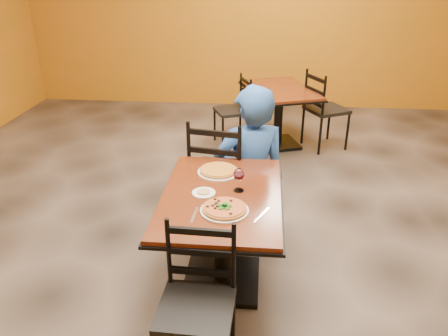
# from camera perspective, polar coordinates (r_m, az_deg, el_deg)

# --- Properties ---
(floor) EXTENTS (7.00, 8.00, 0.01)m
(floor) POSITION_cam_1_polar(r_m,az_deg,el_deg) (3.84, 0.44, -9.60)
(floor) COLOR black
(floor) RESTS_ON ground
(wall_back) EXTENTS (7.00, 0.01, 3.00)m
(wall_back) POSITION_cam_1_polar(r_m,az_deg,el_deg) (7.18, 3.37, 19.65)
(wall_back) COLOR #BC6514
(wall_back) RESTS_ON ground
(table_main) EXTENTS (0.83, 1.23, 0.75)m
(table_main) POSITION_cam_1_polar(r_m,az_deg,el_deg) (3.12, -0.31, -6.44)
(table_main) COLOR #5C240E
(table_main) RESTS_ON floor
(table_second) EXTENTS (1.08, 1.31, 0.75)m
(table_second) POSITION_cam_1_polar(r_m,az_deg,el_deg) (5.66, 7.08, 8.15)
(table_second) COLOR #5C240E
(table_second) RESTS_ON floor
(chair_main_near) EXTENTS (0.42, 0.42, 0.91)m
(chair_main_near) POSITION_cam_1_polar(r_m,az_deg,el_deg) (2.56, -3.61, -17.67)
(chair_main_near) COLOR black
(chair_main_near) RESTS_ON floor
(chair_main_far) EXTENTS (0.54, 0.54, 1.03)m
(chair_main_far) POSITION_cam_1_polar(r_m,az_deg,el_deg) (3.86, -0.43, -0.54)
(chair_main_far) COLOR black
(chair_main_far) RESTS_ON floor
(chair_second_left) EXTENTS (0.52, 0.52, 0.87)m
(chair_second_left) POSITION_cam_1_polar(r_m,az_deg,el_deg) (5.70, 1.03, 7.28)
(chair_second_left) COLOR black
(chair_second_left) RESTS_ON floor
(chair_second_right) EXTENTS (0.60, 0.60, 0.98)m
(chair_second_right) POSITION_cam_1_polar(r_m,az_deg,el_deg) (5.72, 13.01, 7.26)
(chair_second_right) COLOR black
(chair_second_right) RESTS_ON floor
(diner) EXTENTS (0.73, 0.58, 1.30)m
(diner) POSITION_cam_1_polar(r_m,az_deg,el_deg) (3.77, 3.46, 1.06)
(diner) COLOR navy
(diner) RESTS_ON floor
(plate_main) EXTENTS (0.31, 0.31, 0.01)m
(plate_main) POSITION_cam_1_polar(r_m,az_deg,el_deg) (2.82, 0.06, -5.45)
(plate_main) COLOR white
(plate_main) RESTS_ON table_main
(pizza_main) EXTENTS (0.28, 0.28, 0.02)m
(pizza_main) POSITION_cam_1_polar(r_m,az_deg,el_deg) (2.82, 0.06, -5.17)
(pizza_main) COLOR maroon
(pizza_main) RESTS_ON plate_main
(plate_far) EXTENTS (0.31, 0.31, 0.01)m
(plate_far) POSITION_cam_1_polar(r_m,az_deg,el_deg) (3.32, -0.73, -0.51)
(plate_far) COLOR white
(plate_far) RESTS_ON table_main
(pizza_far) EXTENTS (0.28, 0.28, 0.02)m
(pizza_far) POSITION_cam_1_polar(r_m,az_deg,el_deg) (3.31, -0.73, -0.26)
(pizza_far) COLOR gold
(pizza_far) RESTS_ON plate_far
(side_plate) EXTENTS (0.16, 0.16, 0.01)m
(side_plate) POSITION_cam_1_polar(r_m,az_deg,el_deg) (3.03, -2.62, -3.21)
(side_plate) COLOR white
(side_plate) RESTS_ON table_main
(dip) EXTENTS (0.09, 0.09, 0.01)m
(dip) POSITION_cam_1_polar(r_m,az_deg,el_deg) (3.02, -2.62, -3.06)
(dip) COLOR #A68551
(dip) RESTS_ON side_plate
(wine_glass) EXTENTS (0.08, 0.08, 0.18)m
(wine_glass) POSITION_cam_1_polar(r_m,az_deg,el_deg) (3.03, 1.90, -1.41)
(wine_glass) COLOR white
(wine_glass) RESTS_ON table_main
(fork) EXTENTS (0.02, 0.19, 0.00)m
(fork) POSITION_cam_1_polar(r_m,az_deg,el_deg) (2.79, -3.85, -5.97)
(fork) COLOR silver
(fork) RESTS_ON table_main
(knife) EXTENTS (0.10, 0.19, 0.00)m
(knife) POSITION_cam_1_polar(r_m,az_deg,el_deg) (2.79, 4.83, -6.02)
(knife) COLOR silver
(knife) RESTS_ON table_main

